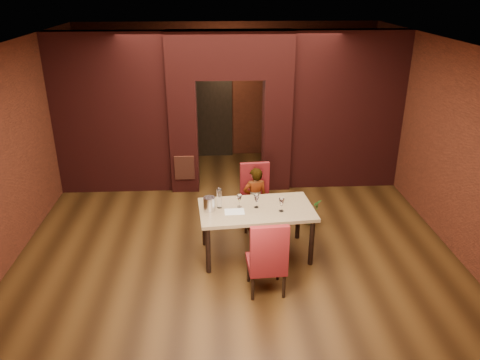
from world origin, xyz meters
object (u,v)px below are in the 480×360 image
at_px(chair_near, 266,255).
at_px(wine_bucket, 209,204).
at_px(person_seated, 255,199).
at_px(wine_glass_a, 239,201).
at_px(potted_plant, 309,211).
at_px(water_bottle, 219,198).
at_px(wine_glass_c, 281,205).
at_px(chair_far, 256,198).
at_px(dining_table, 256,231).
at_px(wine_glass_b, 256,201).

relative_size(chair_near, wine_bucket, 5.18).
bearing_deg(person_seated, chair_near, 82.38).
height_order(wine_glass_a, potted_plant, wine_glass_a).
bearing_deg(water_bottle, wine_bucket, -149.41).
bearing_deg(wine_glass_a, wine_glass_c, -15.66).
height_order(wine_glass_c, potted_plant, wine_glass_c).
xyz_separation_m(chair_far, water_bottle, (-0.65, -0.86, 0.42)).
relative_size(dining_table, wine_glass_b, 8.09).
bearing_deg(wine_bucket, chair_near, -48.99).
bearing_deg(chair_far, wine_glass_a, -116.33).
relative_size(wine_glass_a, wine_glass_b, 0.94).
distance_m(dining_table, wine_glass_b, 0.52).
bearing_deg(wine_glass_b, person_seated, 86.35).
xyz_separation_m(wine_glass_c, water_bottle, (-0.94, 0.17, 0.06)).
height_order(dining_table, person_seated, person_seated).
xyz_separation_m(dining_table, potted_plant, (1.06, 1.03, -0.20)).
xyz_separation_m(dining_table, water_bottle, (-0.57, 0.05, 0.58)).
relative_size(chair_near, potted_plant, 2.63).
xyz_separation_m(dining_table, chair_far, (0.08, 0.91, 0.16)).
height_order(dining_table, chair_far, chair_far).
relative_size(dining_table, water_bottle, 5.31).
distance_m(chair_near, wine_glass_a, 1.11).
relative_size(chair_far, chair_near, 1.00).
height_order(dining_table, wine_glass_c, wine_glass_c).
distance_m(dining_table, chair_far, 0.93).
height_order(person_seated, potted_plant, person_seated).
height_order(wine_glass_c, water_bottle, water_bottle).
bearing_deg(water_bottle, chair_far, 52.80).
height_order(chair_far, water_bottle, water_bottle).
bearing_deg(chair_far, chair_near, -95.23).
distance_m(chair_far, wine_glass_a, 0.99).
bearing_deg(dining_table, wine_glass_b, 81.80).
height_order(person_seated, wine_glass_c, person_seated).
height_order(wine_glass_b, potted_plant, wine_glass_b).
distance_m(dining_table, water_bottle, 0.81).
bearing_deg(potted_plant, chair_near, -116.83).
relative_size(person_seated, wine_glass_a, 5.73).
bearing_deg(person_seated, potted_plant, -176.22).
height_order(wine_glass_a, wine_glass_c, wine_glass_c).
height_order(wine_glass_a, wine_glass_b, wine_glass_b).
relative_size(wine_glass_b, water_bottle, 0.66).
relative_size(wine_glass_a, potted_plant, 0.47).
xyz_separation_m(person_seated, wine_bucket, (-0.78, -0.86, 0.35)).
xyz_separation_m(wine_glass_b, water_bottle, (-0.57, 0.03, 0.06)).
height_order(chair_far, wine_glass_b, chair_far).
bearing_deg(dining_table, wine_glass_c, -22.85).
distance_m(water_bottle, potted_plant, 2.05).
distance_m(dining_table, wine_bucket, 0.89).
bearing_deg(water_bottle, person_seated, 50.99).
bearing_deg(wine_glass_a, water_bottle, -179.49).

